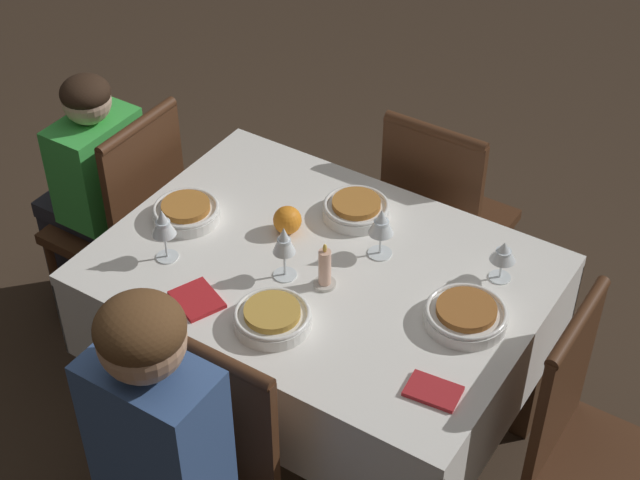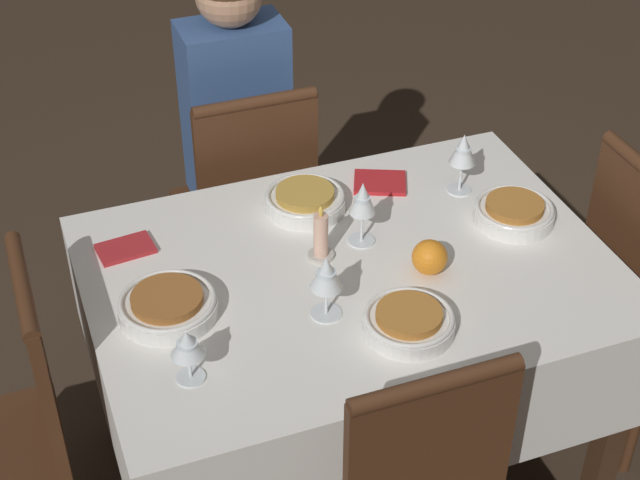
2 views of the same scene
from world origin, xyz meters
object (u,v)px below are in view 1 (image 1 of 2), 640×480
wine_glass_east (503,253)px  wine_glass_north (381,223)px  person_child_green (90,189)px  wine_glass_west (163,224)px  dining_table (321,293)px  bowl_north (356,208)px  bowl_west (186,211)px  napkin_red_folded (197,300)px  napkin_spare_side (433,391)px  chair_north (441,217)px  orange_fruit (287,220)px  chair_west (127,217)px  bowl_east (466,315)px  candle_centerpiece (325,270)px  wine_glass_south (284,242)px  bowl_south (272,317)px  chair_east (591,447)px

wine_glass_east → wine_glass_north: bearing=-164.8°
person_child_green → wine_glass_west: size_ratio=5.95×
person_child_green → wine_glass_north: bearing=92.3°
dining_table → bowl_north: bearing=97.9°
bowl_west → napkin_red_folded: size_ratio=1.20×
wine_glass_west → napkin_spare_side: size_ratio=1.20×
person_child_green → wine_glass_east: (1.46, 0.14, 0.28)m
chair_north → wine_glass_east: size_ratio=7.24×
bowl_west → napkin_spare_side: 0.97m
orange_fruit → person_child_green: bearing=179.1°
chair_north → bowl_north: 0.51m
chair_north → orange_fruit: size_ratio=10.91×
bowl_west → orange_fruit: (0.29, 0.11, 0.02)m
chair_west → person_child_green: size_ratio=0.91×
dining_table → bowl_east: bowl_east is taller
napkin_spare_side → candle_centerpiece: bearing=156.6°
dining_table → wine_glass_west: size_ratio=7.27×
bowl_north → bowl_east: 0.54m
wine_glass_south → bowl_east: (0.51, 0.10, -0.09)m
wine_glass_east → napkin_spare_side: (0.04, -0.48, -0.09)m
wine_glass_south → chair_west: bearing=167.0°
chair_west → wine_glass_west: size_ratio=5.42×
dining_table → bowl_south: size_ratio=5.95×
wine_glass_north → bowl_east: 0.36m
orange_fruit → napkin_red_folded: orange_fruit is taller
chair_west → wine_glass_east: chair_west is taller
chair_north → bowl_west: size_ratio=4.56×
bowl_south → wine_glass_west: size_ratio=1.22×
chair_east → wine_glass_east: 0.57m
bowl_west → wine_glass_north: bearing=16.8°
wine_glass_west → wine_glass_east: size_ratio=1.33×
wine_glass_north → napkin_spare_side: size_ratio=1.13×
wine_glass_east → napkin_spare_side: 0.49m
chair_north → orange_fruit: chair_north is taller
wine_glass_west → bowl_west: bearing=110.9°
bowl_west → wine_glass_east: size_ratio=1.59×
wine_glass_north → orange_fruit: wine_glass_north is taller
dining_table → bowl_west: bearing=-175.6°
candle_centerpiece → bowl_east: bearing=11.2°
napkin_red_folded → napkin_spare_side: (0.70, 0.05, 0.00)m
dining_table → bowl_north: 0.29m
chair_north → napkin_spare_side: size_ratio=6.53×
chair_east → chair_west: bearing=87.2°
person_child_green → candle_centerpiece: (1.06, -0.15, 0.24)m
bowl_west → dining_table: bearing=4.4°
napkin_spare_side → person_child_green: bearing=167.1°
chair_east → orange_fruit: (-1.02, 0.07, 0.29)m
wine_glass_south → chair_east: bearing=6.0°
bowl_east → wine_glass_east: wine_glass_east is taller
chair_north → bowl_east: chair_north is taller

